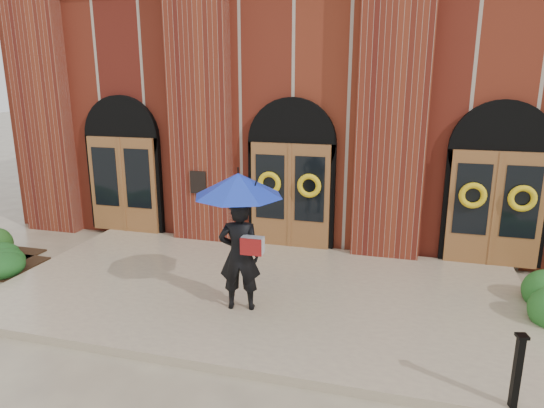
% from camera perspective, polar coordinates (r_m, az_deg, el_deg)
% --- Properties ---
extents(ground, '(90.00, 90.00, 0.00)m').
position_cam_1_polar(ground, '(9.52, -1.85, -11.03)').
color(ground, tan).
rests_on(ground, ground).
extents(landing, '(10.00, 5.30, 0.15)m').
position_cam_1_polar(landing, '(9.62, -1.58, -10.26)').
color(landing, tan).
rests_on(landing, ground).
extents(church_building, '(16.20, 12.53, 7.00)m').
position_cam_1_polar(church_building, '(17.17, 7.08, 12.48)').
color(church_building, maroon).
rests_on(church_building, ground).
extents(man_with_umbrella, '(1.84, 1.84, 2.44)m').
position_cam_1_polar(man_with_umbrella, '(8.24, -3.89, -1.36)').
color(man_with_umbrella, black).
rests_on(man_with_umbrella, landing).
extents(metal_post, '(0.16, 0.16, 1.00)m').
position_cam_1_polar(metal_post, '(6.94, 26.90, -16.98)').
color(metal_post, black).
rests_on(metal_post, landing).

